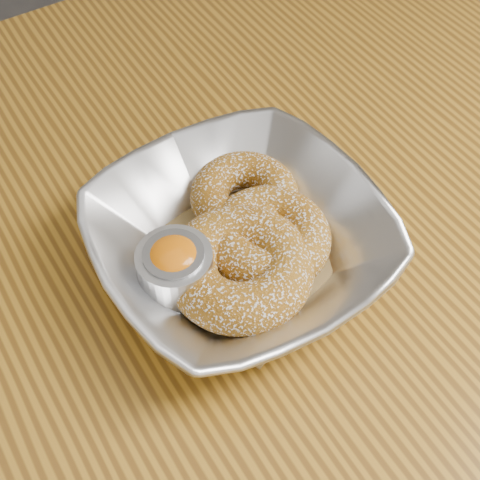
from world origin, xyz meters
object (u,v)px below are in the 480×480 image
donut_extra (268,238)px  donut_back (244,196)px  ramekin (175,269)px  donut_front (240,268)px  table (162,336)px  serving_bowl (240,242)px

donut_extra → donut_back: bearing=80.4°
donut_back → donut_extra: bearing=-99.6°
ramekin → donut_front: bearing=-26.6°
donut_front → donut_extra: 0.04m
table → serving_bowl: 0.15m
table → ramekin: bearing=-67.8°
serving_bowl → donut_front: bearing=-121.9°
serving_bowl → donut_extra: size_ratio=2.27×
donut_back → donut_front: (-0.04, -0.06, 0.00)m
donut_front → ramekin: ramekin is taller
serving_bowl → donut_back: serving_bowl is taller
table → donut_back: donut_back is taller
table → donut_extra: 0.16m
donut_extra → donut_front: bearing=-158.2°
table → donut_extra: bearing=-21.1°
table → donut_back: size_ratio=13.12×
donut_extra → table: bearing=158.9°
table → donut_extra: size_ratio=11.96×
serving_bowl → ramekin: (-0.06, -0.00, 0.01)m
table → donut_extra: donut_extra is taller
table → ramekin: (0.01, -0.03, 0.13)m
serving_bowl → donut_extra: (0.02, -0.01, -0.00)m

